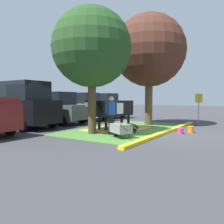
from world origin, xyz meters
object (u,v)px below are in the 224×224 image
at_px(wheelbarrow, 121,129).
at_px(sedan_blue, 102,106).
at_px(shade_tree_right, 149,51).
at_px(cow_holstein, 113,109).
at_px(calf_lying, 126,128).
at_px(person_handler, 111,114).
at_px(hatchback_white, 56,108).
at_px(parking_sign, 199,103).
at_px(sedan_silver, 82,107).
at_px(bucket_pink, 180,131).
at_px(shade_tree_left, 92,48).
at_px(bucket_orange, 191,129).
at_px(suv_black, 20,105).

height_order(wheelbarrow, sedan_blue, sedan_blue).
distance_m(shade_tree_right, cow_holstein, 4.41).
relative_size(cow_holstein, calf_lying, 2.57).
bearing_deg(calf_lying, person_handler, 141.84).
bearing_deg(hatchback_white, parking_sign, -59.03).
bearing_deg(sedan_silver, hatchback_white, -179.16).
bearing_deg(hatchback_white, wheelbarrow, -110.88).
bearing_deg(bucket_pink, sedan_blue, 56.63).
xyz_separation_m(calf_lying, parking_sign, (5.92, -1.93, 1.11)).
height_order(shade_tree_left, sedan_blue, shade_tree_left).
height_order(bucket_orange, suv_black, suv_black).
height_order(shade_tree_left, shade_tree_right, shade_tree_right).
height_order(bucket_pink, suv_black, suv_black).
bearing_deg(sedan_blue, cow_holstein, -140.49).
bearing_deg(sedan_silver, bucket_pink, -108.01).
relative_size(suv_black, sedan_blue, 1.05).
height_order(sedan_silver, sedan_blue, same).
distance_m(calf_lying, bucket_pink, 2.47).
height_order(shade_tree_left, person_handler, shade_tree_left).
bearing_deg(bucket_orange, bucket_pink, 156.39).
relative_size(shade_tree_left, sedan_blue, 1.28).
bearing_deg(sedan_silver, suv_black, 179.99).
bearing_deg(person_handler, suv_black, 98.25).
bearing_deg(calf_lying, bucket_pink, -60.52).
bearing_deg(cow_holstein, parking_sign, -32.44).
bearing_deg(shade_tree_left, shade_tree_right, -9.39).
bearing_deg(hatchback_white, calf_lying, -101.78).
relative_size(calf_lying, suv_black, 0.26).
bearing_deg(bucket_pink, sedan_silver, 71.99).
bearing_deg(calf_lying, sedan_silver, 57.04).
bearing_deg(shade_tree_right, sedan_blue, 61.77).
relative_size(calf_lying, parking_sign, 0.64).
bearing_deg(cow_holstein, sedan_silver, 57.44).
bearing_deg(parking_sign, shade_tree_left, 155.43).
bearing_deg(shade_tree_right, sedan_silver, 87.55).
xyz_separation_m(wheelbarrow, bucket_pink, (2.38, -1.75, -0.24)).
height_order(parking_sign, hatchback_white, hatchback_white).
height_order(shade_tree_right, hatchback_white, shade_tree_right).
bearing_deg(hatchback_white, suv_black, 179.14).
bearing_deg(person_handler, bucket_orange, -49.59).
xyz_separation_m(person_handler, hatchback_white, (1.80, 5.44, 0.06)).
height_order(parking_sign, bucket_orange, parking_sign).
height_order(bucket_pink, sedan_silver, sedan_silver).
relative_size(bucket_pink, sedan_blue, 0.07).
bearing_deg(sedan_blue, person_handler, -142.26).
distance_m(shade_tree_right, person_handler, 5.46).
distance_m(shade_tree_right, bucket_orange, 5.46).
bearing_deg(wheelbarrow, parking_sign, -12.23).
distance_m(person_handler, hatchback_white, 5.73).
xyz_separation_m(wheelbarrow, sedan_blue, (7.73, 6.36, 0.60)).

